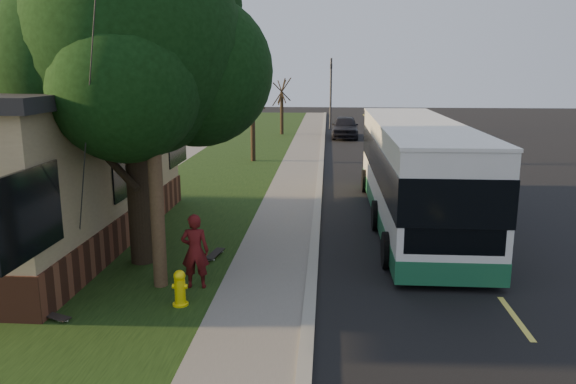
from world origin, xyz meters
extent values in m
plane|color=black|center=(0.00, 0.00, 0.00)|extent=(120.00, 120.00, 0.00)
cube|color=black|center=(4.00, 10.00, 0.01)|extent=(8.00, 80.00, 0.01)
cube|color=gray|center=(0.00, 10.00, 0.06)|extent=(0.25, 80.00, 0.12)
cube|color=slate|center=(-1.00, 10.00, 0.04)|extent=(2.00, 80.00, 0.08)
cube|color=black|center=(-4.50, 10.00, 0.04)|extent=(5.00, 80.00, 0.07)
cylinder|color=yellow|center=(-2.60, 0.00, 0.35)|extent=(0.22, 0.22, 0.55)
sphere|color=yellow|center=(-2.60, 0.00, 0.69)|extent=(0.24, 0.24, 0.24)
cylinder|color=yellow|center=(-2.60, 0.00, 0.47)|extent=(0.30, 0.10, 0.10)
cylinder|color=yellow|center=(-2.60, 0.00, 0.47)|extent=(0.10, 0.18, 0.10)
cylinder|color=yellow|center=(-2.60, 0.00, 0.09)|extent=(0.32, 0.32, 0.04)
cylinder|color=#473321|center=(-3.30, 1.00, 4.57)|extent=(0.30, 0.30, 9.00)
cylinder|color=#2D2D30|center=(-4.20, -0.10, 3.80)|extent=(2.52, 3.21, 7.60)
cylinder|color=black|center=(-4.20, 2.50, 2.07)|extent=(0.56, 0.56, 4.00)
sphere|color=black|center=(-4.20, 2.50, 5.27)|extent=(5.20, 5.20, 5.20)
sphere|color=black|center=(-2.80, 3.10, 4.67)|extent=(3.60, 3.60, 3.60)
sphere|color=black|center=(-5.40, 2.10, 4.97)|extent=(3.80, 3.80, 3.80)
sphere|color=black|center=(-3.90, 1.20, 4.37)|extent=(3.20, 3.20, 3.20)
sphere|color=black|center=(-4.80, 3.90, 5.67)|extent=(3.40, 3.40, 3.40)
sphere|color=black|center=(-3.30, 3.70, 6.27)|extent=(3.00, 3.00, 3.00)
cylinder|color=black|center=(-3.50, 18.00, 1.72)|extent=(0.24, 0.24, 3.30)
cylinder|color=black|center=(-3.50, 18.00, 3.37)|extent=(1.38, 0.57, 2.01)
cylinder|color=black|center=(-3.50, 18.00, 3.37)|extent=(0.74, 1.21, 1.58)
cylinder|color=black|center=(-3.50, 18.00, 3.37)|extent=(0.65, 1.05, 1.95)
cylinder|color=black|center=(-3.50, 18.00, 3.37)|extent=(1.28, 0.53, 1.33)
cylinder|color=black|center=(-3.50, 18.00, 3.37)|extent=(0.75, 1.21, 1.70)
cylinder|color=black|center=(-3.00, 30.00, 1.58)|extent=(0.24, 0.24, 3.03)
cylinder|color=black|center=(-3.00, 30.00, 3.10)|extent=(1.38, 0.57, 2.01)
cylinder|color=black|center=(-3.00, 30.00, 3.10)|extent=(0.74, 1.21, 1.58)
cylinder|color=black|center=(-3.00, 30.00, 3.10)|extent=(0.65, 1.05, 1.95)
cylinder|color=black|center=(-3.00, 30.00, 3.10)|extent=(1.28, 0.53, 1.33)
cylinder|color=black|center=(-3.00, 30.00, 3.10)|extent=(0.75, 1.21, 1.70)
cylinder|color=#2D2D30|center=(0.50, 34.00, 2.75)|extent=(0.16, 0.16, 5.50)
imported|color=black|center=(0.50, 34.00, 4.50)|extent=(0.18, 0.22, 1.10)
cube|color=silver|center=(3.02, 6.94, 1.79)|extent=(2.42, 11.60, 2.61)
cube|color=#1B5F3B|center=(3.02, 6.94, 0.43)|extent=(2.44, 11.62, 0.53)
cube|color=black|center=(3.02, 6.94, 1.98)|extent=(2.46, 11.64, 1.06)
cube|color=black|center=(3.02, 1.17, 1.64)|extent=(2.12, 0.06, 1.55)
cube|color=yellow|center=(3.02, 1.18, 2.95)|extent=(1.55, 0.06, 0.34)
cube|color=#FFF2CC|center=(2.29, 1.16, 0.53)|extent=(0.24, 0.04, 0.14)
cube|color=#FFF2CC|center=(3.74, 1.16, 0.53)|extent=(0.24, 0.04, 0.14)
cube|color=silver|center=(3.02, 6.94, 3.11)|extent=(2.47, 11.65, 0.08)
cylinder|color=black|center=(1.81, 2.69, 0.44)|extent=(0.27, 0.89, 0.89)
cylinder|color=black|center=(4.22, 2.69, 0.44)|extent=(0.27, 0.89, 0.89)
cylinder|color=black|center=(1.81, 5.97, 0.44)|extent=(0.27, 0.89, 0.89)
cylinder|color=black|center=(4.22, 5.97, 0.44)|extent=(0.27, 0.89, 0.89)
cylinder|color=black|center=(1.81, 11.19, 0.44)|extent=(0.27, 0.89, 0.89)
cylinder|color=black|center=(4.22, 11.19, 0.44)|extent=(0.27, 0.89, 0.89)
imported|color=#521012|center=(-2.50, 0.96, 0.89)|extent=(0.63, 0.44, 1.65)
cube|color=black|center=(-2.50, 3.00, 0.14)|extent=(0.37, 0.94, 0.02)
cylinder|color=silver|center=(-2.55, 2.69, 0.10)|extent=(0.21, 0.09, 0.06)
cylinder|color=silver|center=(-2.45, 3.32, 0.10)|extent=(0.21, 0.09, 0.06)
cube|color=black|center=(-4.88, -0.80, 0.14)|extent=(0.84, 0.51, 0.02)
cylinder|color=silver|center=(-4.61, -0.91, 0.10)|extent=(0.12, 0.19, 0.05)
cylinder|color=silver|center=(-5.15, -0.68, 0.10)|extent=(0.12, 0.19, 0.05)
cube|color=black|center=(-9.50, 6.47, 0.66)|extent=(1.59, 1.33, 1.25)
cube|color=black|center=(-9.50, 6.47, 1.33)|extent=(1.65, 1.38, 0.08)
imported|color=black|center=(1.50, 28.74, 0.76)|extent=(1.94, 4.51, 1.52)
camera|label=1|loc=(0.31, -10.37, 4.74)|focal=35.00mm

